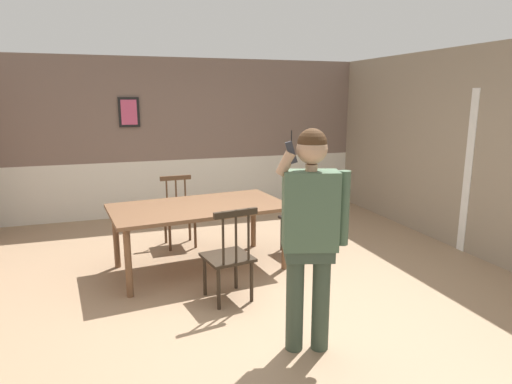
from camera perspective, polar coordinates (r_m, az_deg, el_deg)
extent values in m
plane|color=#9E7F60|center=(4.90, -2.32, -11.79)|extent=(7.15, 7.15, 0.00)
cube|color=#756056|center=(7.65, -9.35, 10.52)|extent=(6.32, 0.12, 1.69)
cube|color=silver|center=(7.81, -9.03, 0.85)|extent=(6.32, 0.14, 0.94)
cube|color=silver|center=(7.70, -9.11, 4.23)|extent=(6.32, 0.05, 0.06)
cube|color=black|center=(7.48, -16.15, 9.91)|extent=(0.33, 0.03, 0.48)
cube|color=#CD4F77|center=(7.47, -16.14, 9.91)|extent=(0.25, 0.01, 0.40)
cube|color=gray|center=(6.18, 27.07, 4.60)|extent=(0.12, 6.50, 2.63)
cube|color=white|center=(6.26, 25.94, 2.34)|extent=(0.06, 0.12, 2.10)
cube|color=brown|center=(5.12, -7.39, -1.95)|extent=(2.09, 1.30, 0.04)
cylinder|color=brown|center=(4.64, -16.23, -8.84)|extent=(0.07, 0.07, 0.73)
cylinder|color=brown|center=(5.18, 3.74, -6.13)|extent=(0.07, 0.07, 0.73)
cylinder|color=brown|center=(5.47, -17.69, -5.70)|extent=(0.07, 0.07, 0.73)
cylinder|color=brown|center=(5.93, -0.35, -3.71)|extent=(0.07, 0.07, 0.73)
cube|color=black|center=(5.73, 5.59, -3.46)|extent=(0.46, 0.46, 0.03)
cube|color=black|center=(5.71, 7.24, 1.77)|extent=(0.10, 0.40, 0.06)
cylinder|color=black|center=(5.66, 7.85, -0.78)|extent=(0.02, 0.02, 0.53)
cylinder|color=black|center=(5.76, 7.18, -0.53)|extent=(0.02, 0.02, 0.53)
cylinder|color=black|center=(5.86, 6.52, -0.30)|extent=(0.02, 0.02, 0.53)
cylinder|color=black|center=(5.59, 5.03, -6.34)|extent=(0.04, 0.04, 0.43)
cylinder|color=black|center=(5.85, 3.36, -5.46)|extent=(0.04, 0.04, 0.43)
cylinder|color=black|center=(5.76, 7.77, -5.85)|extent=(0.04, 0.04, 0.43)
cylinder|color=black|center=(6.01, 6.03, -5.01)|extent=(0.04, 0.04, 0.43)
cube|color=#2D2319|center=(4.41, -3.72, -8.43)|extent=(0.51, 0.51, 0.03)
cube|color=#2D2319|center=(4.09, -2.64, -2.77)|extent=(0.44, 0.12, 0.06)
cylinder|color=#2D2319|center=(4.10, -4.29, -6.06)|extent=(0.02, 0.02, 0.51)
cylinder|color=#2D2319|center=(4.15, -2.61, -5.80)|extent=(0.02, 0.02, 0.51)
cylinder|color=#2D2319|center=(4.21, -0.98, -5.53)|extent=(0.02, 0.02, 0.51)
cylinder|color=#2D2319|center=(4.58, -6.67, -10.73)|extent=(0.04, 0.04, 0.42)
cylinder|color=#2D2319|center=(4.71, -2.62, -9.99)|extent=(0.04, 0.04, 0.42)
cylinder|color=#2D2319|center=(4.28, -4.86, -12.39)|extent=(0.04, 0.04, 0.42)
cylinder|color=#2D2319|center=(4.42, -0.58, -11.52)|extent=(0.04, 0.04, 0.42)
cube|color=#513823|center=(6.03, -9.89, -2.78)|extent=(0.44, 0.44, 0.03)
cube|color=#513823|center=(6.11, -10.40, 1.82)|extent=(0.43, 0.06, 0.06)
cylinder|color=#513823|center=(6.18, -9.17, 0.01)|extent=(0.02, 0.02, 0.47)
cylinder|color=#513823|center=(6.15, -10.33, -0.08)|extent=(0.02, 0.02, 0.47)
cylinder|color=#513823|center=(6.13, -11.49, -0.17)|extent=(0.02, 0.02, 0.47)
cylinder|color=#513823|center=(5.97, -7.89, -5.19)|extent=(0.04, 0.04, 0.43)
cylinder|color=#513823|center=(5.90, -11.11, -5.50)|extent=(0.04, 0.04, 0.43)
cylinder|color=#513823|center=(6.28, -8.60, -4.31)|extent=(0.04, 0.04, 0.43)
cylinder|color=#513823|center=(6.22, -11.65, -4.59)|extent=(0.04, 0.04, 0.43)
cylinder|color=#3A493A|center=(3.62, 8.41, -13.60)|extent=(0.14, 0.14, 0.85)
cylinder|color=#3A493A|center=(3.59, 5.06, -13.73)|extent=(0.14, 0.14, 0.85)
cube|color=#3A493A|center=(3.45, 6.91, -7.73)|extent=(0.42, 0.31, 0.12)
cube|color=#4C664C|center=(3.35, 7.05, -2.38)|extent=(0.46, 0.34, 0.60)
cylinder|color=#4C664C|center=(3.39, 11.27, -2.07)|extent=(0.09, 0.09, 0.57)
cylinder|color=tan|center=(3.24, 3.88, 3.75)|extent=(0.17, 0.16, 0.20)
cylinder|color=tan|center=(3.28, 7.20, 3.16)|extent=(0.09, 0.09, 0.05)
sphere|color=tan|center=(3.26, 7.27, 5.59)|extent=(0.23, 0.23, 0.23)
sphere|color=#472D19|center=(3.26, 7.29, 6.30)|extent=(0.22, 0.22, 0.22)
cube|color=#2D2D33|center=(3.21, 4.59, 5.14)|extent=(0.10, 0.06, 0.17)
cylinder|color=black|center=(3.20, 4.63, 7.27)|extent=(0.01, 0.01, 0.08)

